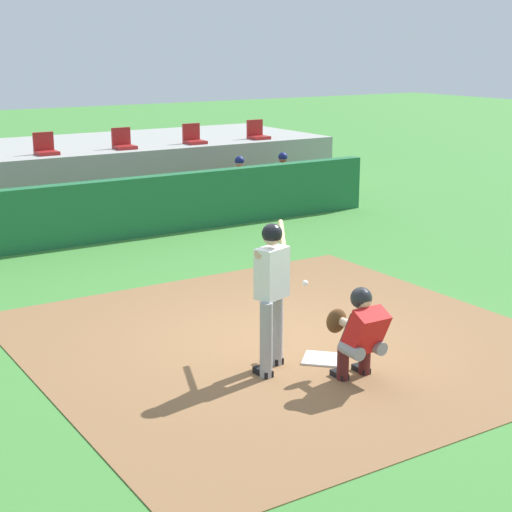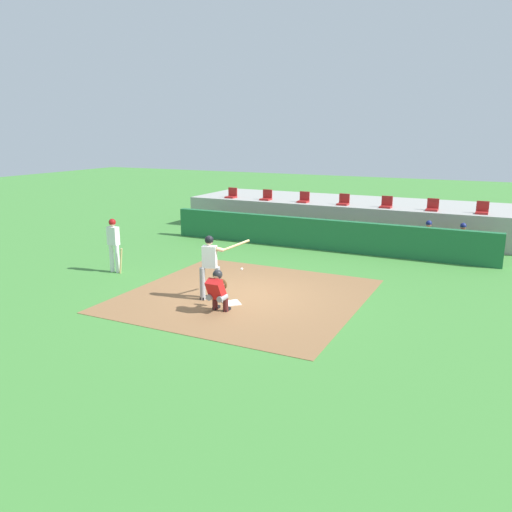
# 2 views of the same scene
# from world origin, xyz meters

# --- Properties ---
(ground_plane) EXTENTS (80.00, 80.00, 0.00)m
(ground_plane) POSITION_xyz_m (0.00, 0.00, 0.00)
(ground_plane) COLOR #428438
(dirt_infield) EXTENTS (6.40, 6.40, 0.01)m
(dirt_infield) POSITION_xyz_m (0.00, 0.00, 0.01)
(dirt_infield) COLOR olive
(dirt_infield) RESTS_ON ground
(home_plate) EXTENTS (0.62, 0.62, 0.02)m
(home_plate) POSITION_xyz_m (0.00, -0.80, 0.02)
(home_plate) COLOR white
(home_plate) RESTS_ON dirt_infield
(batter_at_plate) EXTENTS (1.01, 1.14, 1.80)m
(batter_at_plate) POSITION_xyz_m (-0.68, -0.72, 1.04)
(batter_at_plate) COLOR #99999E
(batter_at_plate) RESTS_ON ground
(catcher_crouched) EXTENTS (0.49, 1.53, 1.13)m
(catcher_crouched) POSITION_xyz_m (-0.00, -1.50, 0.61)
(catcher_crouched) COLOR gray
(catcher_crouched) RESTS_ON ground
(on_deck_batter) EXTENTS (0.58, 0.23, 1.79)m
(on_deck_batter) POSITION_xyz_m (-4.98, 0.32, 1.02)
(on_deck_batter) COLOR silver
(on_deck_batter) RESTS_ON ground
(dugout_wall) EXTENTS (13.00, 0.30, 1.20)m
(dugout_wall) POSITION_xyz_m (0.00, 6.50, 0.60)
(dugout_wall) COLOR #1E6638
(dugout_wall) RESTS_ON ground
(dugout_bench) EXTENTS (11.80, 0.44, 0.45)m
(dugout_bench) POSITION_xyz_m (0.00, 7.50, 0.23)
(dugout_bench) COLOR olive
(dugout_bench) RESTS_ON ground
(dugout_player_0) EXTENTS (0.49, 0.70, 1.30)m
(dugout_player_0) POSITION_xyz_m (3.87, 7.34, 0.67)
(dugout_player_0) COLOR #939399
(dugout_player_0) RESTS_ON ground
(dugout_player_1) EXTENTS (0.49, 0.70, 1.30)m
(dugout_player_1) POSITION_xyz_m (5.07, 7.34, 0.67)
(dugout_player_1) COLOR #939399
(dugout_player_1) RESTS_ON ground
(stands_platform) EXTENTS (15.00, 4.40, 1.40)m
(stands_platform) POSITION_xyz_m (0.00, 10.90, 0.70)
(stands_platform) COLOR #9E9E99
(stands_platform) RESTS_ON ground
(stadium_seat_0) EXTENTS (0.46, 0.46, 0.48)m
(stadium_seat_0) POSITION_xyz_m (-5.57, 9.38, 1.53)
(stadium_seat_0) COLOR #A51E1E
(stadium_seat_0) RESTS_ON stands_platform
(stadium_seat_1) EXTENTS (0.46, 0.46, 0.48)m
(stadium_seat_1) POSITION_xyz_m (-3.71, 9.38, 1.53)
(stadium_seat_1) COLOR #A51E1E
(stadium_seat_1) RESTS_ON stands_platform
(stadium_seat_2) EXTENTS (0.46, 0.46, 0.48)m
(stadium_seat_2) POSITION_xyz_m (-1.86, 9.38, 1.53)
(stadium_seat_2) COLOR #A51E1E
(stadium_seat_2) RESTS_ON stands_platform
(stadium_seat_3) EXTENTS (0.46, 0.46, 0.48)m
(stadium_seat_3) POSITION_xyz_m (0.00, 9.38, 1.53)
(stadium_seat_3) COLOR #A51E1E
(stadium_seat_3) RESTS_ON stands_platform
(stadium_seat_4) EXTENTS (0.46, 0.46, 0.48)m
(stadium_seat_4) POSITION_xyz_m (1.86, 9.38, 1.53)
(stadium_seat_4) COLOR #A51E1E
(stadium_seat_4) RESTS_ON stands_platform
(stadium_seat_5) EXTENTS (0.46, 0.46, 0.48)m
(stadium_seat_5) POSITION_xyz_m (3.71, 9.38, 1.53)
(stadium_seat_5) COLOR #A51E1E
(stadium_seat_5) RESTS_ON stands_platform
(stadium_seat_6) EXTENTS (0.46, 0.46, 0.48)m
(stadium_seat_6) POSITION_xyz_m (5.57, 9.38, 1.53)
(stadium_seat_6) COLOR #A51E1E
(stadium_seat_6) RESTS_ON stands_platform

